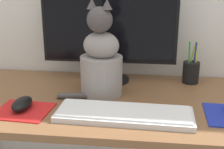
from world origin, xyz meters
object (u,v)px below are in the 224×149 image
(keyboard, at_px, (124,114))
(cat, at_px, (101,60))
(computer_mouse_left, at_px, (22,104))
(pen_cup, at_px, (191,72))
(monitor, at_px, (109,27))

(keyboard, xyz_separation_m, cat, (-0.10, 0.19, 0.12))
(computer_mouse_left, bearing_deg, cat, 35.49)
(keyboard, bearing_deg, pen_cup, 57.21)
(keyboard, distance_m, computer_mouse_left, 0.35)
(cat, xyz_separation_m, pen_cup, (0.35, 0.17, -0.08))
(cat, bearing_deg, keyboard, -48.14)
(pen_cup, bearing_deg, computer_mouse_left, -149.84)
(computer_mouse_left, relative_size, cat, 0.31)
(monitor, xyz_separation_m, pen_cup, (0.34, 0.02, -0.18))
(monitor, xyz_separation_m, computer_mouse_left, (-0.25, -0.33, -0.21))
(cat, bearing_deg, pen_cup, 39.14)
(monitor, relative_size, cat, 1.55)
(monitor, distance_m, keyboard, 0.42)
(keyboard, relative_size, pen_cup, 2.51)
(keyboard, distance_m, cat, 0.25)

